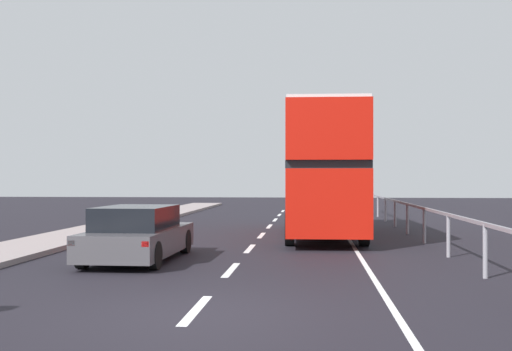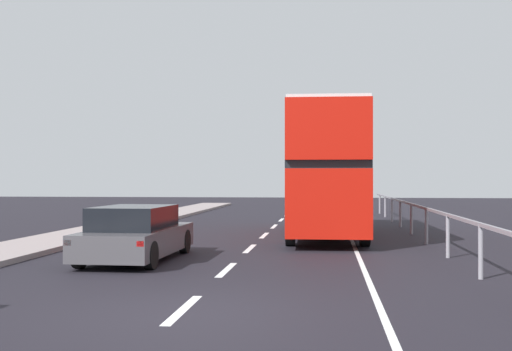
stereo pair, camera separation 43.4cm
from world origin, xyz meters
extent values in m
cube|color=black|center=(0.00, 0.00, -0.05)|extent=(73.47, 120.00, 0.10)
cube|color=silver|center=(0.00, 0.17, 0.00)|extent=(0.16, 2.27, 0.01)
cube|color=silver|center=(0.00, 4.51, 0.00)|extent=(0.16, 2.27, 0.01)
cube|color=silver|center=(0.00, 8.85, 0.00)|extent=(0.16, 2.27, 0.01)
cube|color=silver|center=(0.00, 13.20, 0.00)|extent=(0.16, 2.27, 0.01)
cube|color=silver|center=(0.00, 17.54, 0.00)|extent=(0.16, 2.27, 0.01)
cube|color=silver|center=(0.00, 21.89, 0.00)|extent=(0.16, 2.27, 0.01)
cube|color=silver|center=(0.00, 26.23, 0.00)|extent=(0.16, 2.27, 0.01)
cube|color=silver|center=(0.00, 30.57, 0.00)|extent=(0.16, 2.27, 0.01)
cube|color=silver|center=(3.04, 9.00, 0.00)|extent=(0.12, 46.00, 0.01)
cube|color=gray|center=(5.30, 9.00, 1.10)|extent=(0.08, 42.00, 0.08)
cylinder|color=gray|center=(5.30, 3.75, 0.55)|extent=(0.10, 0.10, 1.10)
cylinder|color=gray|center=(5.30, 7.25, 0.55)|extent=(0.10, 0.10, 1.10)
cylinder|color=gray|center=(5.30, 10.75, 0.55)|extent=(0.10, 0.10, 1.10)
cylinder|color=gray|center=(5.30, 14.25, 0.55)|extent=(0.10, 0.10, 1.10)
cylinder|color=gray|center=(5.30, 17.75, 0.55)|extent=(0.10, 0.10, 1.10)
cylinder|color=gray|center=(5.30, 21.25, 0.55)|extent=(0.10, 0.10, 1.10)
cylinder|color=gray|center=(5.30, 24.75, 0.55)|extent=(0.10, 0.10, 1.10)
cylinder|color=gray|center=(5.30, 28.25, 0.55)|extent=(0.10, 0.10, 1.10)
cube|color=red|center=(2.17, 13.29, 1.33)|extent=(2.63, 10.28, 1.97)
cube|color=black|center=(2.17, 13.29, 2.44)|extent=(2.64, 9.87, 0.24)
cube|color=red|center=(2.17, 13.29, 3.43)|extent=(2.63, 10.28, 1.74)
cube|color=silver|center=(2.17, 13.29, 4.35)|extent=(2.58, 10.08, 0.10)
cube|color=black|center=(2.07, 18.38, 1.43)|extent=(2.18, 0.08, 1.38)
cube|color=yellow|center=(2.07, 18.38, 3.86)|extent=(1.45, 0.07, 0.28)
cylinder|color=black|center=(0.98, 16.98, 0.50)|extent=(0.30, 1.01, 1.00)
cylinder|color=black|center=(3.20, 17.03, 0.50)|extent=(0.30, 1.01, 1.00)
cylinder|color=black|center=(1.13, 9.75, 0.50)|extent=(0.30, 1.01, 1.00)
cylinder|color=black|center=(3.35, 9.79, 0.50)|extent=(0.30, 1.01, 1.00)
cube|color=#49464B|center=(-2.49, 5.97, 0.49)|extent=(1.90, 4.63, 0.62)
cube|color=black|center=(-2.50, 5.74, 1.07)|extent=(1.65, 2.56, 0.56)
cube|color=red|center=(-3.34, 3.72, 0.64)|extent=(0.16, 0.06, 0.12)
cube|color=red|center=(-1.72, 3.69, 0.64)|extent=(0.16, 0.06, 0.12)
cylinder|color=black|center=(-3.30, 7.58, 0.32)|extent=(0.21, 0.64, 0.64)
cylinder|color=black|center=(-1.64, 7.55, 0.32)|extent=(0.21, 0.64, 0.64)
cylinder|color=black|center=(-3.35, 4.39, 0.32)|extent=(0.21, 0.64, 0.64)
cylinder|color=black|center=(-1.69, 4.36, 0.32)|extent=(0.21, 0.64, 0.64)
camera|label=1|loc=(1.78, -9.60, 2.02)|focal=44.87mm
camera|label=2|loc=(2.21, -9.55, 2.02)|focal=44.87mm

